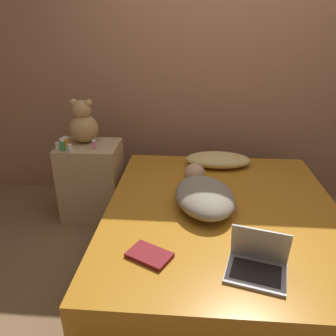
{
  "coord_description": "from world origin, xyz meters",
  "views": [
    {
      "loc": [
        -0.23,
        -1.94,
        1.67
      ],
      "look_at": [
        -0.39,
        0.23,
        0.69
      ],
      "focal_mm": 35.0,
      "sensor_mm": 36.0,
      "label": 1
    }
  ],
  "objects_px": {
    "pillow": "(218,160)",
    "bottle_white": "(58,146)",
    "laptop": "(257,262)",
    "bottle_clear": "(70,148)",
    "teddy_bear": "(83,124)",
    "bottle_pink": "(94,144)",
    "book": "(149,255)",
    "bottle_orange": "(66,141)",
    "bottle_green": "(62,145)",
    "person_lying": "(204,194)"
  },
  "relations": [
    {
      "from": "pillow",
      "to": "bottle_white",
      "type": "bearing_deg",
      "value": -172.94
    },
    {
      "from": "laptop",
      "to": "bottle_clear",
      "type": "bearing_deg",
      "value": 155.39
    },
    {
      "from": "teddy_bear",
      "to": "bottle_pink",
      "type": "xyz_separation_m",
      "value": [
        0.13,
        -0.16,
        -0.13
      ]
    },
    {
      "from": "laptop",
      "to": "book",
      "type": "distance_m",
      "value": 0.56
    },
    {
      "from": "laptop",
      "to": "bottle_orange",
      "type": "distance_m",
      "value": 1.91
    },
    {
      "from": "pillow",
      "to": "bottle_green",
      "type": "relative_size",
      "value": 5.39
    },
    {
      "from": "pillow",
      "to": "bottle_orange",
      "type": "bearing_deg",
      "value": -176.52
    },
    {
      "from": "person_lying",
      "to": "laptop",
      "type": "xyz_separation_m",
      "value": [
        0.25,
        -0.65,
        -0.03
      ]
    },
    {
      "from": "bottle_clear",
      "to": "book",
      "type": "relative_size",
      "value": 0.24
    },
    {
      "from": "bottle_green",
      "to": "bottle_clear",
      "type": "relative_size",
      "value": 1.61
    },
    {
      "from": "book",
      "to": "bottle_clear",
      "type": "bearing_deg",
      "value": 127.01
    },
    {
      "from": "person_lying",
      "to": "bottle_white",
      "type": "relative_size",
      "value": 12.41
    },
    {
      "from": "bottle_green",
      "to": "bottle_orange",
      "type": "xyz_separation_m",
      "value": [
        -0.02,
        0.11,
        -0.01
      ]
    },
    {
      "from": "teddy_bear",
      "to": "bottle_white",
      "type": "relative_size",
      "value": 6.36
    },
    {
      "from": "person_lying",
      "to": "book",
      "type": "bearing_deg",
      "value": -128.27
    },
    {
      "from": "pillow",
      "to": "bottle_pink",
      "type": "bearing_deg",
      "value": -172.73
    },
    {
      "from": "teddy_bear",
      "to": "bottle_green",
      "type": "distance_m",
      "value": 0.28
    },
    {
      "from": "bottle_green",
      "to": "bottle_orange",
      "type": "relative_size",
      "value": 1.27
    },
    {
      "from": "bottle_green",
      "to": "book",
      "type": "bearing_deg",
      "value": -51.33
    },
    {
      "from": "laptop",
      "to": "bottle_pink",
      "type": "height_order",
      "value": "bottle_pink"
    },
    {
      "from": "laptop",
      "to": "bottle_white",
      "type": "height_order",
      "value": "bottle_white"
    },
    {
      "from": "teddy_bear",
      "to": "book",
      "type": "relative_size",
      "value": 1.41
    },
    {
      "from": "bottle_orange",
      "to": "bottle_clear",
      "type": "bearing_deg",
      "value": -57.96
    },
    {
      "from": "teddy_bear",
      "to": "bottle_orange",
      "type": "height_order",
      "value": "teddy_bear"
    },
    {
      "from": "pillow",
      "to": "bottle_pink",
      "type": "height_order",
      "value": "bottle_pink"
    },
    {
      "from": "person_lying",
      "to": "bottle_white",
      "type": "xyz_separation_m",
      "value": [
        -1.21,
        0.51,
        0.13
      ]
    },
    {
      "from": "person_lying",
      "to": "bottle_white",
      "type": "distance_m",
      "value": 1.32
    },
    {
      "from": "bottle_white",
      "to": "laptop",
      "type": "bearing_deg",
      "value": -38.3
    },
    {
      "from": "bottle_orange",
      "to": "teddy_bear",
      "type": "bearing_deg",
      "value": 38.97
    },
    {
      "from": "pillow",
      "to": "bottle_clear",
      "type": "distance_m",
      "value": 1.26
    },
    {
      "from": "pillow",
      "to": "bottle_clear",
      "type": "bearing_deg",
      "value": -169.88
    },
    {
      "from": "pillow",
      "to": "bottle_clear",
      "type": "height_order",
      "value": "bottle_clear"
    },
    {
      "from": "laptop",
      "to": "bottle_orange",
      "type": "xyz_separation_m",
      "value": [
        -1.43,
        1.25,
        0.17
      ]
    },
    {
      "from": "pillow",
      "to": "bottle_orange",
      "type": "height_order",
      "value": "bottle_orange"
    },
    {
      "from": "bottle_pink",
      "to": "person_lying",
      "type": "bearing_deg",
      "value": -30.83
    },
    {
      "from": "bottle_green",
      "to": "bottle_orange",
      "type": "distance_m",
      "value": 0.11
    },
    {
      "from": "laptop",
      "to": "person_lying",
      "type": "bearing_deg",
      "value": 126.27
    },
    {
      "from": "pillow",
      "to": "book",
      "type": "bearing_deg",
      "value": -109.28
    },
    {
      "from": "bottle_orange",
      "to": "bottle_green",
      "type": "bearing_deg",
      "value": -81.99
    },
    {
      "from": "bottle_white",
      "to": "book",
      "type": "distance_m",
      "value": 1.44
    },
    {
      "from": "teddy_bear",
      "to": "bottle_orange",
      "type": "xyz_separation_m",
      "value": [
        -0.13,
        -0.11,
        -0.13
      ]
    },
    {
      "from": "laptop",
      "to": "bottle_orange",
      "type": "height_order",
      "value": "bottle_orange"
    },
    {
      "from": "person_lying",
      "to": "teddy_bear",
      "type": "height_order",
      "value": "teddy_bear"
    },
    {
      "from": "bottle_white",
      "to": "bottle_orange",
      "type": "relative_size",
      "value": 0.73
    },
    {
      "from": "laptop",
      "to": "bottle_white",
      "type": "xyz_separation_m",
      "value": [
        -1.47,
        1.16,
        0.16
      ]
    },
    {
      "from": "bottle_green",
      "to": "laptop",
      "type": "bearing_deg",
      "value": -38.79
    },
    {
      "from": "bottle_clear",
      "to": "book",
      "type": "height_order",
      "value": "bottle_clear"
    },
    {
      "from": "bottle_orange",
      "to": "bottle_pink",
      "type": "bearing_deg",
      "value": -11.4
    },
    {
      "from": "bottle_white",
      "to": "book",
      "type": "xyz_separation_m",
      "value": [
        0.91,
        -1.1,
        -0.2
      ]
    },
    {
      "from": "pillow",
      "to": "person_lying",
      "type": "xyz_separation_m",
      "value": [
        -0.14,
        -0.68,
        0.03
      ]
    }
  ]
}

